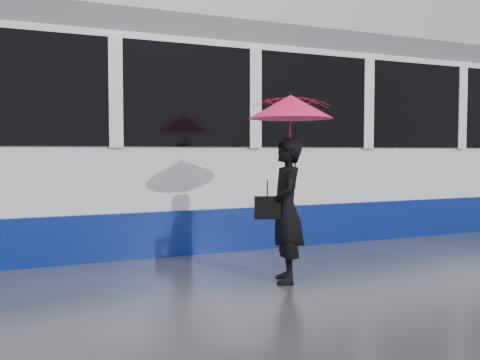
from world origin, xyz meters
name	(u,v)px	position (x,y,z in m)	size (l,w,h in m)	color
ground	(169,279)	(0.00, 0.00, 0.00)	(90.00, 90.00, 0.00)	#2A2B2F
rails	(123,243)	(0.00, 2.50, 0.01)	(34.00, 1.51, 0.02)	#3F3D38
woman	(286,210)	(1.14, -0.64, 0.79)	(0.58, 0.38, 1.58)	black
umbrella	(291,124)	(1.19, -0.64, 1.73)	(1.20, 1.20, 1.07)	#F91579
handbag	(267,207)	(0.92, -0.62, 0.83)	(0.31, 0.22, 0.42)	black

